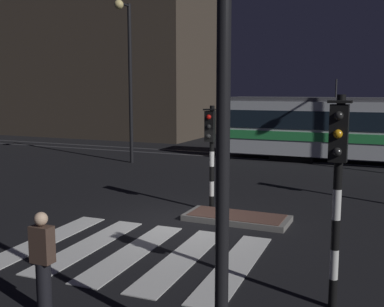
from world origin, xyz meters
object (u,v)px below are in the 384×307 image
at_px(traffic_light_corner_near_right, 338,171).
at_px(traffic_light_median_centre, 211,142).
at_px(street_lamp_trackside_left, 128,64).
at_px(pedestrian_waiting_at_kerb, 43,263).

bearing_deg(traffic_light_corner_near_right, traffic_light_median_centre, 129.30).
relative_size(traffic_light_median_centre, street_lamp_trackside_left, 0.41).
height_order(traffic_light_median_centre, pedestrian_waiting_at_kerb, traffic_light_median_centre).
height_order(traffic_light_corner_near_right, street_lamp_trackside_left, street_lamp_trackside_left).
bearing_deg(pedestrian_waiting_at_kerb, street_lamp_trackside_left, 116.25).
relative_size(traffic_light_median_centre, pedestrian_waiting_at_kerb, 1.85).
relative_size(street_lamp_trackside_left, pedestrian_waiting_at_kerb, 4.53).
distance_m(street_lamp_trackside_left, pedestrian_waiting_at_kerb, 16.07).
relative_size(traffic_light_median_centre, traffic_light_corner_near_right, 0.89).
xyz_separation_m(traffic_light_median_centre, traffic_light_corner_near_right, (4.12, -5.03, 0.26)).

